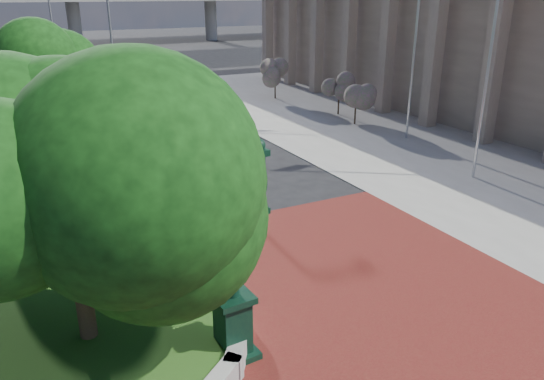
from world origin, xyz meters
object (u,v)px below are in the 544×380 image
(street_lamp_near, at_px, (113,21))
(street_lamp_far, at_px, (53,10))
(parked_car, at_px, (116,65))
(flagpole_b, at_px, (416,32))
(post_clock, at_px, (230,231))
(flagpole_a, at_px, (490,54))

(street_lamp_near, xyz_separation_m, street_lamp_far, (-2.33, 13.85, 0.35))
(parked_car, distance_m, street_lamp_far, 7.03)
(parked_car, height_order, flagpole_b, flagpole_b)
(parked_car, bearing_deg, post_clock, -79.77)
(parked_car, xyz_separation_m, flagpole_a, (6.85, -35.76, 4.11))
(flagpole_b, bearing_deg, street_lamp_far, 111.98)
(flagpole_a, height_order, street_lamp_near, flagpole_a)
(post_clock, relative_size, parked_car, 1.05)
(post_clock, distance_m, flagpole_a, 14.69)
(post_clock, xyz_separation_m, flagpole_b, (15.01, 12.00, 2.43))
(parked_car, bearing_deg, street_lamp_near, -81.73)
(street_lamp_far, bearing_deg, parked_car, -30.39)
(post_clock, bearing_deg, flagpole_b, 38.63)
(parked_car, distance_m, street_lamp_near, 12.26)
(parked_car, relative_size, flagpole_a, 0.52)
(flagpole_b, bearing_deg, parked_car, 106.11)
(flagpole_a, xyz_separation_m, street_lamp_far, (-11.31, 38.38, 0.66))
(flagpole_a, bearing_deg, parked_car, 100.84)
(parked_car, height_order, flagpole_a, flagpole_a)
(parked_car, xyz_separation_m, street_lamp_far, (-4.46, 2.62, 4.76))
(post_clock, relative_size, street_lamp_far, 0.55)
(post_clock, bearing_deg, street_lamp_far, 87.44)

